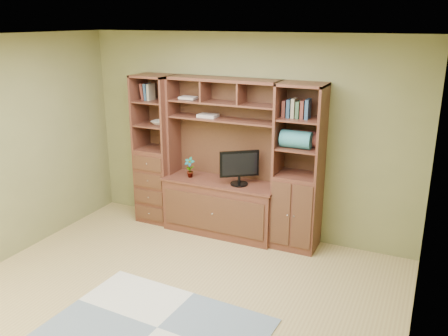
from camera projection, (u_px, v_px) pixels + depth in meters
The scene contains 11 objects.
room at pixel (164, 182), 4.41m from camera, with size 4.60×4.10×2.64m.
center_hutch at pixel (220, 159), 6.09m from camera, with size 1.54×0.53×2.05m, color #53291D.
left_tower at pixel (156, 150), 6.52m from camera, with size 0.50×0.45×2.05m, color #53291D.
right_tower at pixel (299, 168), 5.71m from camera, with size 0.55×0.45×2.05m, color #53291D.
rug at pixel (157, 328), 4.40m from camera, with size 1.96×1.31×0.01m, color #9CA1A1.
monitor at pixel (239, 162), 5.94m from camera, with size 0.50×0.22×0.62m, color black.
orchid at pixel (190, 167), 6.28m from camera, with size 0.14×0.10×0.27m, color #B6563D.
magazines at pixel (208, 116), 6.09m from camera, with size 0.25×0.18×0.04m, color #AF9F95.
bowl at pixel (159, 122), 6.38m from camera, with size 0.21×0.21×0.05m, color beige.
blanket_teal at pixel (296, 139), 5.57m from camera, with size 0.36×0.21×0.21m, color teal.
blanket_red at pixel (307, 139), 5.65m from camera, with size 0.34×0.19×0.19m, color brown.
Camera 1 is at (2.25, -3.55, 2.76)m, focal length 38.00 mm.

